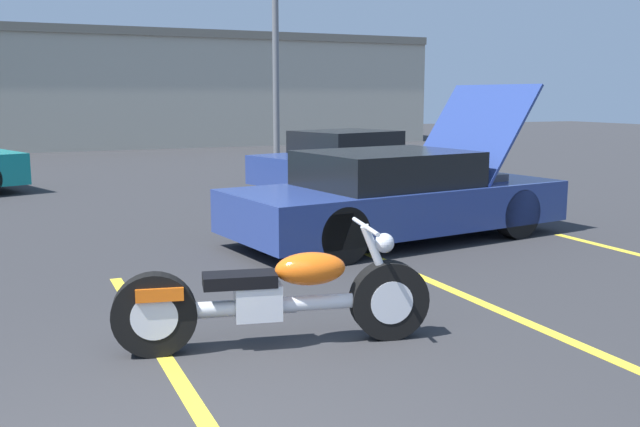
% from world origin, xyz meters
% --- Properties ---
extents(parking_stripe_middle, '(0.12, 4.77, 0.01)m').
position_xyz_m(parking_stripe_middle, '(0.34, 2.04, 0.00)').
color(parking_stripe_middle, yellow).
rests_on(parking_stripe_middle, ground).
extents(parking_stripe_back, '(0.12, 4.77, 0.01)m').
position_xyz_m(parking_stripe_back, '(3.41, 2.04, 0.00)').
color(parking_stripe_back, yellow).
rests_on(parking_stripe_back, ground).
extents(far_building, '(32.00, 4.20, 4.40)m').
position_xyz_m(far_building, '(0.00, 25.26, 2.34)').
color(far_building, '#B2AD9E').
rests_on(far_building, ground).
extents(motorcycle, '(2.48, 0.86, 0.96)m').
position_xyz_m(motorcycle, '(1.20, 1.75, 0.39)').
color(motorcycle, black).
rests_on(motorcycle, ground).
extents(show_car_hood_open, '(4.93, 2.50, 2.12)m').
position_xyz_m(show_car_hood_open, '(4.23, 5.08, 0.60)').
color(show_car_hood_open, navy).
rests_on(show_car_hood_open, ground).
extents(parked_car_right_row, '(4.53, 2.94, 1.23)m').
position_xyz_m(parked_car_right_row, '(6.02, 10.22, 0.59)').
color(parked_car_right_row, navy).
rests_on(parked_car_right_row, ground).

